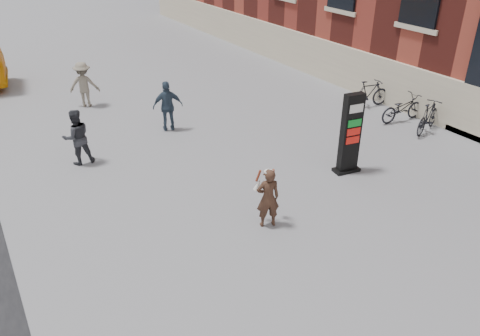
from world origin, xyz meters
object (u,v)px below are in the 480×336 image
bike_5 (428,117)px  bike_7 (369,94)px  pedestrian_b (84,85)px  pedestrian_c (168,106)px  info_pylon (350,134)px  bike_6 (402,108)px  woman (268,197)px  pedestrian_a (77,137)px

bike_5 → bike_7: 2.85m
pedestrian_b → bike_7: size_ratio=0.99×
pedestrian_c → info_pylon: bearing=136.2°
pedestrian_b → bike_6: size_ratio=0.94×
info_pylon → bike_6: (4.43, 1.90, -0.71)m
pedestrian_b → bike_5: bearing=162.1°
woman → pedestrian_c: (0.31, 6.63, 0.09)m
info_pylon → woman: 3.74m
pedestrian_c → bike_5: (7.68, -4.83, -0.34)m
bike_7 → bike_6: bearing=-169.4°
pedestrian_a → bike_7: pedestrian_a is taller
bike_5 → woman: bearing=83.7°
pedestrian_b → woman: bearing=122.9°
pedestrian_a → bike_6: 11.38m
pedestrian_b → pedestrian_a: bearing=97.3°
bike_5 → bike_6: bike_5 is taller
pedestrian_b → bike_7: pedestrian_b is taller
woman → pedestrian_b: size_ratio=0.87×
info_pylon → pedestrian_c: bearing=128.9°
woman → bike_6: (7.99, 2.95, -0.30)m
bike_6 → bike_7: 1.70m
bike_5 → bike_7: (0.00, 2.85, -0.01)m
bike_6 → info_pylon: bearing=117.4°
woman → bike_7: size_ratio=0.86×
pedestrian_a → bike_6: (11.04, -2.75, -0.37)m
bike_5 → pedestrian_a: bearing=51.5°
bike_5 → bike_6: size_ratio=0.96×
info_pylon → pedestrian_b: size_ratio=1.36×
info_pylon → woman: (-3.56, -1.06, -0.41)m
pedestrian_b → pedestrian_c: size_ratio=1.00×
pedestrian_b → pedestrian_c: bearing=140.0°
woman → bike_6: size_ratio=0.82×
info_pylon → bike_5: 4.54m
bike_5 → bike_6: bearing=-19.0°
bike_5 → bike_6: (0.00, 1.15, -0.05)m
pedestrian_a → pedestrian_b: 5.07m
pedestrian_b → pedestrian_c: pedestrian_b is taller
bike_5 → pedestrian_c: bearing=38.8°
pedestrian_b → bike_6: pedestrian_b is taller
woman → bike_5: size_ratio=0.85×
info_pylon → pedestrian_b: bearing=127.0°
pedestrian_a → pedestrian_c: size_ratio=0.97×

